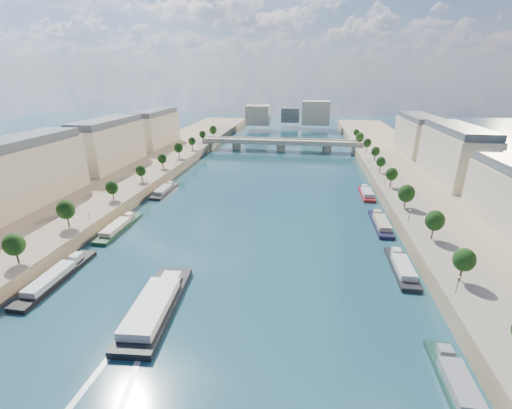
% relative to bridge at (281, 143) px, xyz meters
% --- Properties ---
extents(ground, '(700.00, 700.00, 0.00)m').
position_rel_bridge_xyz_m(ground, '(0.00, -115.45, -5.08)').
color(ground, '#0C2F36').
rests_on(ground, ground).
extents(quay_left, '(44.00, 520.00, 5.00)m').
position_rel_bridge_xyz_m(quay_left, '(-72.00, -115.45, -2.58)').
color(quay_left, '#9E8460').
rests_on(quay_left, ground).
extents(quay_right, '(44.00, 520.00, 5.00)m').
position_rel_bridge_xyz_m(quay_right, '(72.00, -115.45, -2.58)').
color(quay_right, '#9E8460').
rests_on(quay_right, ground).
extents(pave_left, '(14.00, 520.00, 0.10)m').
position_rel_bridge_xyz_m(pave_left, '(-57.00, -115.45, -0.03)').
color(pave_left, gray).
rests_on(pave_left, quay_left).
extents(pave_right, '(14.00, 520.00, 0.10)m').
position_rel_bridge_xyz_m(pave_right, '(57.00, -115.45, -0.03)').
color(pave_right, gray).
rests_on(pave_right, quay_right).
extents(trees_left, '(4.80, 268.80, 8.26)m').
position_rel_bridge_xyz_m(trees_left, '(-55.00, -113.45, 5.39)').
color(trees_left, '#382B1E').
rests_on(trees_left, ground).
extents(trees_right, '(4.80, 268.80, 8.26)m').
position_rel_bridge_xyz_m(trees_right, '(55.00, -105.45, 5.39)').
color(trees_right, '#382B1E').
rests_on(trees_right, ground).
extents(lamps_left, '(0.36, 200.36, 4.28)m').
position_rel_bridge_xyz_m(lamps_left, '(-52.50, -125.45, 2.70)').
color(lamps_left, black).
rests_on(lamps_left, ground).
extents(lamps_right, '(0.36, 200.36, 4.28)m').
position_rel_bridge_xyz_m(lamps_right, '(52.50, -110.45, 2.70)').
color(lamps_right, black).
rests_on(lamps_right, ground).
extents(buildings_left, '(16.00, 226.00, 23.20)m').
position_rel_bridge_xyz_m(buildings_left, '(-85.00, -103.45, 11.37)').
color(buildings_left, beige).
rests_on(buildings_left, ground).
extents(buildings_right, '(16.00, 226.00, 23.20)m').
position_rel_bridge_xyz_m(buildings_right, '(85.00, -103.45, 11.37)').
color(buildings_right, beige).
rests_on(buildings_right, ground).
extents(skyline, '(79.00, 42.00, 22.00)m').
position_rel_bridge_xyz_m(skyline, '(3.19, 104.07, 9.57)').
color(skyline, beige).
rests_on(skyline, ground).
extents(bridge, '(112.00, 12.00, 8.15)m').
position_rel_bridge_xyz_m(bridge, '(0.00, 0.00, 0.00)').
color(bridge, '#C1B79E').
rests_on(bridge, ground).
extents(tour_barge, '(10.94, 31.33, 4.18)m').
position_rel_bridge_xyz_m(tour_barge, '(-14.52, -180.03, -3.86)').
color(tour_barge, black).
rests_on(tour_barge, ground).
extents(wake, '(10.75, 26.03, 0.04)m').
position_rel_bridge_xyz_m(wake, '(-14.52, -196.55, -5.06)').
color(wake, silver).
rests_on(wake, ground).
extents(moored_barges_left, '(5.00, 161.72, 3.60)m').
position_rel_bridge_xyz_m(moored_barges_left, '(-45.50, -169.44, -4.24)').
color(moored_barges_left, '#1C1A3B').
rests_on(moored_barges_left, ground).
extents(moored_barges_right, '(5.00, 120.83, 3.60)m').
position_rel_bridge_xyz_m(moored_barges_right, '(45.50, -138.96, -4.24)').
color(moored_barges_right, '#183E33').
rests_on(moored_barges_right, ground).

